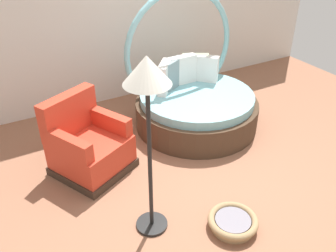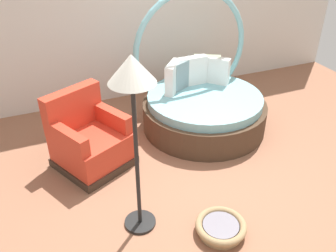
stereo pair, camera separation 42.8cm
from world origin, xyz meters
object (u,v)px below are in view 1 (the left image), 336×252
at_px(round_daybed, 194,100).
at_px(pet_basket, 233,222).
at_px(floor_lamp, 147,90).
at_px(red_armchair, 88,146).

xyz_separation_m(round_daybed, pet_basket, (-0.77, -1.96, -0.30)).
xyz_separation_m(round_daybed, floor_lamp, (-1.47, -1.53, 1.16)).
relative_size(pet_basket, floor_lamp, 0.28).
relative_size(round_daybed, pet_basket, 3.71).
xyz_separation_m(pet_basket, floor_lamp, (-0.70, 0.42, 1.46)).
distance_m(round_daybed, floor_lamp, 2.42).
bearing_deg(round_daybed, pet_basket, -111.60).
bearing_deg(floor_lamp, round_daybed, 46.11).
relative_size(red_armchair, pet_basket, 2.09).
bearing_deg(pet_basket, red_armchair, 119.73).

